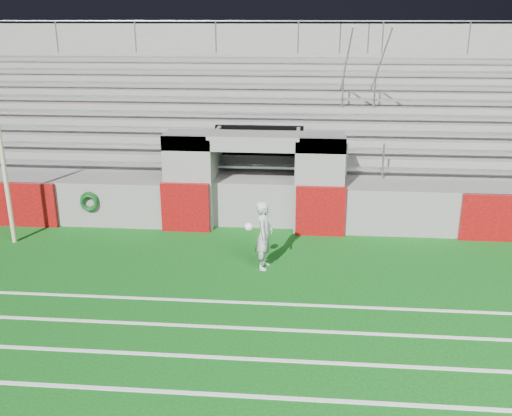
{
  "coord_description": "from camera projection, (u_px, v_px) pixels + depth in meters",
  "views": [
    {
      "loc": [
        1.34,
        -11.31,
        5.51
      ],
      "look_at": [
        0.2,
        1.8,
        1.1
      ],
      "focal_mm": 40.0,
      "sensor_mm": 36.0,
      "label": 1
    }
  ],
  "objects": [
    {
      "name": "goalkeeper_with_ball",
      "position": [
        264.0,
        235.0,
        12.97
      ],
      "size": [
        0.66,
        0.63,
        1.6
      ],
      "color": "#B3B9BD",
      "rests_on": "ground"
    },
    {
      "name": "stadium_structure",
      "position": [
        266.0,
        140.0,
        19.6
      ],
      "size": [
        26.0,
        8.48,
        5.42
      ],
      "color": "slate",
      "rests_on": "ground"
    },
    {
      "name": "ground",
      "position": [
        240.0,
        281.0,
        12.55
      ],
      "size": [
        90.0,
        90.0,
        0.0
      ],
      "primitive_type": "plane",
      "color": "#0C4D11",
      "rests_on": "ground"
    },
    {
      "name": "field_post",
      "position": [
        6.0,
        182.0,
        14.22
      ],
      "size": [
        0.11,
        0.11,
        3.21
      ],
      "primitive_type": "cylinder",
      "color": "#C7B894",
      "rests_on": "ground"
    },
    {
      "name": "hose_coil",
      "position": [
        89.0,
        202.0,
        15.43
      ],
      "size": [
        0.51,
        0.14,
        0.54
      ],
      "color": "#0B380E",
      "rests_on": "ground"
    }
  ]
}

